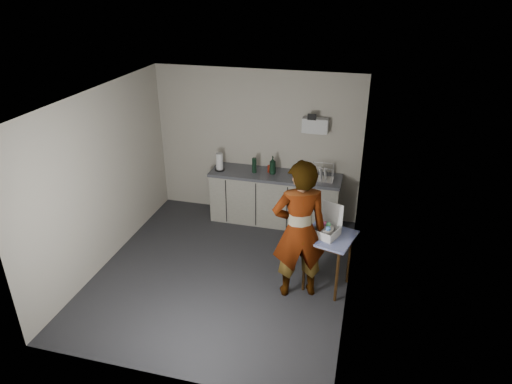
% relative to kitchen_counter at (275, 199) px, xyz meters
% --- Properties ---
extents(ground, '(4.00, 4.00, 0.00)m').
position_rel_kitchen_counter_xyz_m(ground, '(-0.40, -1.70, -0.43)').
color(ground, '#252529').
rests_on(ground, ground).
extents(wall_back, '(3.60, 0.02, 2.60)m').
position_rel_kitchen_counter_xyz_m(wall_back, '(-0.40, 0.29, 0.87)').
color(wall_back, beige).
rests_on(wall_back, ground).
extents(wall_right, '(0.02, 4.00, 2.60)m').
position_rel_kitchen_counter_xyz_m(wall_right, '(1.39, -1.70, 0.87)').
color(wall_right, beige).
rests_on(wall_right, ground).
extents(wall_left, '(0.02, 4.00, 2.60)m').
position_rel_kitchen_counter_xyz_m(wall_left, '(-2.19, -1.70, 0.87)').
color(wall_left, beige).
rests_on(wall_left, ground).
extents(ceiling, '(3.60, 4.00, 0.01)m').
position_rel_kitchen_counter_xyz_m(ceiling, '(-0.40, -1.70, 2.17)').
color(ceiling, white).
rests_on(ceiling, wall_back).
extents(kitchen_counter, '(2.24, 0.62, 0.91)m').
position_rel_kitchen_counter_xyz_m(kitchen_counter, '(0.00, 0.00, 0.00)').
color(kitchen_counter, black).
rests_on(kitchen_counter, ground).
extents(wall_shelf, '(0.42, 0.18, 0.37)m').
position_rel_kitchen_counter_xyz_m(wall_shelf, '(0.60, 0.22, 1.32)').
color(wall_shelf, white).
rests_on(wall_shelf, ground).
extents(side_table, '(0.79, 0.79, 0.83)m').
position_rel_kitchen_counter_xyz_m(side_table, '(1.10, -1.65, 0.30)').
color(side_table, '#351F0C').
rests_on(side_table, ground).
extents(standing_man, '(0.84, 0.69, 1.96)m').
position_rel_kitchen_counter_xyz_m(standing_man, '(0.73, -1.88, 0.55)').
color(standing_man, '#B2A593').
rests_on(standing_man, ground).
extents(soap_bottle, '(0.16, 0.16, 0.31)m').
position_rel_kitchen_counter_xyz_m(soap_bottle, '(-0.05, 0.00, 0.64)').
color(soap_bottle, black).
rests_on(soap_bottle, kitchen_counter).
extents(soda_can, '(0.06, 0.06, 0.12)m').
position_rel_kitchen_counter_xyz_m(soda_can, '(-0.12, 0.06, 0.54)').
color(soda_can, red).
rests_on(soda_can, kitchen_counter).
extents(dark_bottle, '(0.08, 0.08, 0.26)m').
position_rel_kitchen_counter_xyz_m(dark_bottle, '(-0.37, -0.02, 0.61)').
color(dark_bottle, black).
rests_on(dark_bottle, kitchen_counter).
extents(paper_towel, '(0.17, 0.17, 0.31)m').
position_rel_kitchen_counter_xyz_m(paper_towel, '(-0.97, -0.07, 0.63)').
color(paper_towel, black).
rests_on(paper_towel, kitchen_counter).
extents(dish_rack, '(0.37, 0.28, 0.26)m').
position_rel_kitchen_counter_xyz_m(dish_rack, '(0.79, -0.04, 0.54)').
color(dish_rack, white).
rests_on(dish_rack, kitchen_counter).
extents(bakery_box, '(0.40, 0.41, 0.43)m').
position_rel_kitchen_counter_xyz_m(bakery_box, '(1.06, -1.65, 0.50)').
color(bakery_box, white).
rests_on(bakery_box, side_table).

